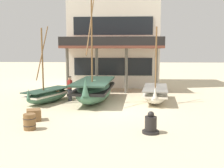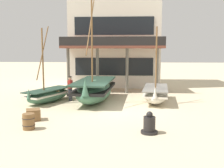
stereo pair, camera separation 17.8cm
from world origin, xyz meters
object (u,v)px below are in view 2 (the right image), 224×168
(fisherman_by_hull, at_px, (70,89))
(wooden_barrel, at_px, (29,121))
(fishing_boat_near_left, at_px, (156,94))
(cargo_crate, at_px, (33,115))
(fishing_boat_far_right, at_px, (49,95))
(harbor_building_main, at_px, (116,29))
(capstan_winch, at_px, (149,125))
(fishing_boat_centre_large, at_px, (94,90))

(fisherman_by_hull, relative_size, wooden_barrel, 2.41)
(fishing_boat_near_left, xyz_separation_m, cargo_crate, (-6.50, -4.97, -0.29))
(fishing_boat_near_left, relative_size, wooden_barrel, 7.02)
(cargo_crate, bearing_deg, fisherman_by_hull, 81.74)
(fishing_boat_far_right, xyz_separation_m, fisherman_by_hull, (1.35, 0.52, 0.33))
(wooden_barrel, distance_m, harbor_building_main, 16.54)
(capstan_winch, bearing_deg, cargo_crate, 163.29)
(fishing_boat_far_right, xyz_separation_m, harbor_building_main, (3.99, 9.47, 5.03))
(capstan_winch, distance_m, wooden_barrel, 5.22)
(fisherman_by_hull, bearing_deg, harbor_building_main, 73.57)
(fishing_boat_far_right, height_order, cargo_crate, fishing_boat_far_right)
(fisherman_by_hull, xyz_separation_m, cargo_crate, (-0.73, -5.00, -0.56))
(fishing_boat_far_right, xyz_separation_m, wooden_barrel, (0.96, -5.94, -0.15))
(fisherman_by_hull, distance_m, harbor_building_main, 10.45)
(capstan_winch, height_order, harbor_building_main, harbor_building_main)
(fishing_boat_centre_large, bearing_deg, wooden_barrel, -107.96)
(wooden_barrel, bearing_deg, cargo_crate, 103.09)
(cargo_crate, xyz_separation_m, harbor_building_main, (3.37, 13.95, 5.26))
(fisherman_by_hull, distance_m, cargo_crate, 5.09)
(harbor_building_main, bearing_deg, fisherman_by_hull, -106.43)
(fishing_boat_near_left, distance_m, capstan_winch, 6.70)
(capstan_winch, height_order, cargo_crate, capstan_winch)
(fishing_boat_far_right, relative_size, harbor_building_main, 0.45)
(fishing_boat_far_right, distance_m, harbor_building_main, 11.44)
(fishing_boat_centre_large, xyz_separation_m, fishing_boat_far_right, (-3.02, -0.41, -0.30))
(fishing_boat_near_left, relative_size, harbor_building_main, 0.44)
(wooden_barrel, bearing_deg, fisherman_by_hull, 86.57)
(fishing_boat_near_left, relative_size, fisherman_by_hull, 2.92)
(wooden_barrel, bearing_deg, capstan_winch, -2.30)
(fishing_boat_far_right, bearing_deg, cargo_crate, -82.12)
(wooden_barrel, bearing_deg, fishing_boat_far_right, 99.17)
(fisherman_by_hull, distance_m, capstan_winch, 8.25)
(fishing_boat_far_right, relative_size, wooden_barrel, 7.12)
(capstan_winch, bearing_deg, fisherman_by_hull, 125.91)
(fisherman_by_hull, bearing_deg, capstan_winch, -54.09)
(harbor_building_main, bearing_deg, capstan_winch, -82.01)
(fishing_boat_centre_large, relative_size, fisherman_by_hull, 4.74)
(fishing_boat_near_left, xyz_separation_m, wooden_barrel, (-6.16, -6.43, -0.22))
(fisherman_by_hull, bearing_deg, fishing_boat_near_left, -0.38)
(fishing_boat_centre_large, bearing_deg, fishing_boat_near_left, 0.97)
(fishing_boat_centre_large, xyz_separation_m, cargo_crate, (-2.40, -4.90, -0.53))
(fishing_boat_near_left, distance_m, cargo_crate, 8.18)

